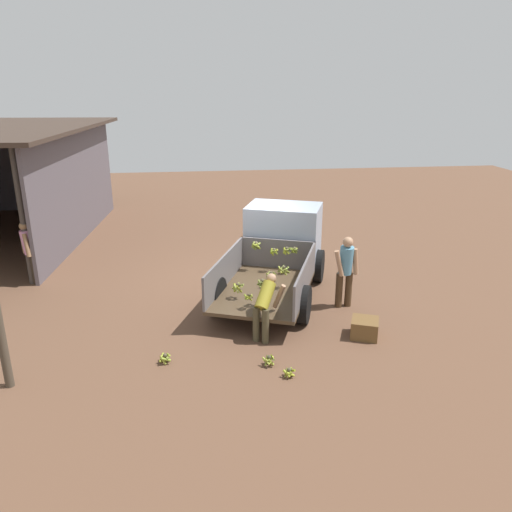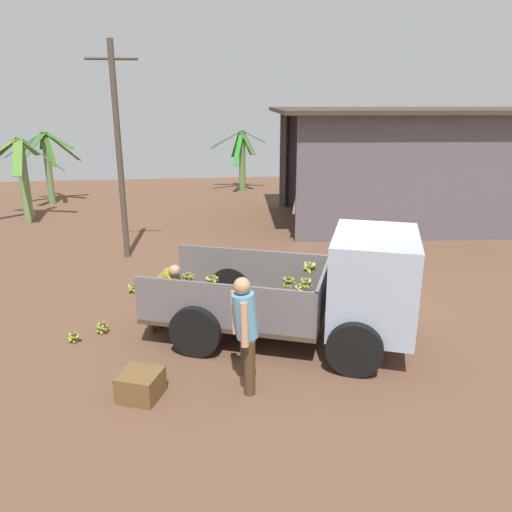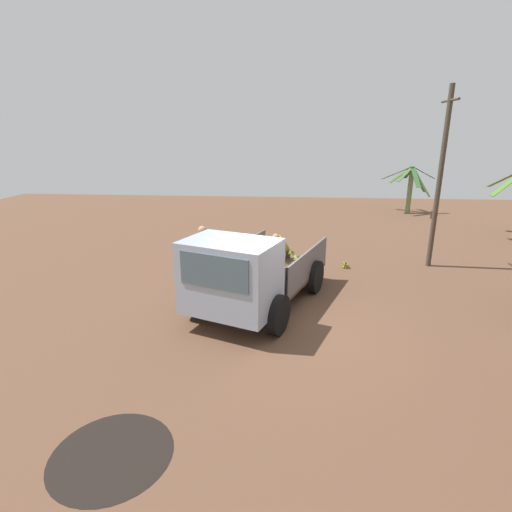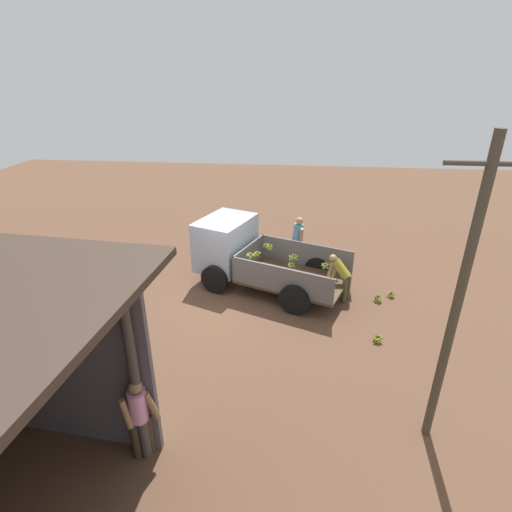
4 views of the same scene
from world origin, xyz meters
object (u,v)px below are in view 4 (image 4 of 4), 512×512
(person_foreground_visitor, at_px, (297,239))
(banana_bunch_on_ground_1, at_px, (377,338))
(person_bystander_near_shed, at_px, (139,415))
(banana_bunch_on_ground_0, at_px, (378,298))
(banana_bunch_on_ground_2, at_px, (391,294))
(person_worker_loading, at_px, (341,275))
(cargo_truck, at_px, (240,250))
(utility_pole, at_px, (458,302))
(wooden_crate_0, at_px, (341,262))

(person_foreground_visitor, height_order, banana_bunch_on_ground_1, person_foreground_visitor)
(person_foreground_visitor, distance_m, person_bystander_near_shed, 8.08)
(banana_bunch_on_ground_0, height_order, banana_bunch_on_ground_2, banana_bunch_on_ground_0)
(person_worker_loading, bearing_deg, banana_bunch_on_ground_2, -138.48)
(cargo_truck, xyz_separation_m, banana_bunch_on_ground_1, (-3.78, 2.81, -0.92))
(cargo_truck, height_order, utility_pole, utility_pole)
(person_foreground_visitor, relative_size, banana_bunch_on_ground_1, 7.27)
(person_foreground_visitor, bearing_deg, utility_pole, -76.07)
(banana_bunch_on_ground_2, bearing_deg, banana_bunch_on_ground_1, 71.19)
(utility_pole, bearing_deg, wooden_crate_0, -81.63)
(person_worker_loading, xyz_separation_m, person_bystander_near_shed, (3.75, 5.64, 0.16))
(cargo_truck, xyz_separation_m, person_bystander_near_shed, (0.73, 6.46, -0.09))
(person_bystander_near_shed, bearing_deg, cargo_truck, 139.26)
(person_bystander_near_shed, height_order, banana_bunch_on_ground_2, person_bystander_near_shed)
(utility_pole, xyz_separation_m, banana_bunch_on_ground_0, (0.11, -4.57, -2.67))
(utility_pole, distance_m, person_bystander_near_shed, 5.38)
(utility_pole, xyz_separation_m, person_bystander_near_shed, (4.94, 1.00, -1.86))
(banana_bunch_on_ground_0, bearing_deg, person_worker_loading, -3.81)
(person_foreground_visitor, bearing_deg, person_bystander_near_shed, -114.16)
(utility_pole, xyz_separation_m, wooden_crate_0, (0.99, -6.70, -2.59))
(banana_bunch_on_ground_0, bearing_deg, utility_pole, 91.33)
(utility_pole, relative_size, banana_bunch_on_ground_2, 22.03)
(utility_pole, distance_m, person_foreground_visitor, 7.36)
(banana_bunch_on_ground_1, height_order, banana_bunch_on_ground_2, banana_bunch_on_ground_1)
(person_worker_loading, xyz_separation_m, wooden_crate_0, (-0.21, -2.06, -0.57))
(person_foreground_visitor, height_order, person_worker_loading, person_foreground_visitor)
(cargo_truck, distance_m, banana_bunch_on_ground_1, 4.80)
(banana_bunch_on_ground_2, bearing_deg, cargo_truck, -7.44)
(banana_bunch_on_ground_1, bearing_deg, person_bystander_near_shed, 38.96)
(person_foreground_visitor, relative_size, person_bystander_near_shed, 1.03)
(person_foreground_visitor, xyz_separation_m, banana_bunch_on_ground_0, (-2.36, 2.12, -0.84))
(utility_pole, height_order, banana_bunch_on_ground_2, utility_pole)
(wooden_crate_0, bearing_deg, banana_bunch_on_ground_0, 112.44)
(cargo_truck, xyz_separation_m, banana_bunch_on_ground_0, (-4.11, 0.89, -0.90))
(utility_pole, bearing_deg, banana_bunch_on_ground_0, -88.67)
(utility_pole, relative_size, person_worker_loading, 4.09)
(person_bystander_near_shed, bearing_deg, person_worker_loading, 112.09)
(cargo_truck, distance_m, person_foreground_visitor, 2.15)
(wooden_crate_0, bearing_deg, person_foreground_visitor, 0.28)
(person_bystander_near_shed, xyz_separation_m, banana_bunch_on_ground_0, (-4.84, -5.57, -0.81))
(person_foreground_visitor, height_order, banana_bunch_on_ground_0, person_foreground_visitor)
(utility_pole, distance_m, banana_bunch_on_ground_2, 5.57)
(person_worker_loading, height_order, person_bystander_near_shed, person_bystander_near_shed)
(person_bystander_near_shed, relative_size, banana_bunch_on_ground_2, 6.88)
(banana_bunch_on_ground_2, bearing_deg, person_bystander_near_shed, 48.10)
(person_bystander_near_shed, distance_m, banana_bunch_on_ground_2, 7.92)
(utility_pole, height_order, wooden_crate_0, utility_pole)
(banana_bunch_on_ground_0, height_order, banana_bunch_on_ground_1, banana_bunch_on_ground_0)
(cargo_truck, distance_m, utility_pole, 7.12)
(banana_bunch_on_ground_2, bearing_deg, wooden_crate_0, -54.56)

